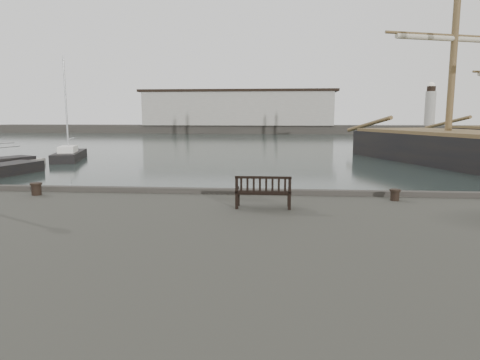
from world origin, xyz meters
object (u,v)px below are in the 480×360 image
Objects in this scene: bollard_right at (395,195)px; yacht_d at (70,157)px; bollard_left at (36,189)px; bench at (263,198)px.

bollard_right is 35.54m from yacht_d.
bollard_right is (11.95, 0.08, -0.03)m from bollard_left.
bench reaches higher than bollard_right.
bench is at bearing -160.41° from bollard_right.
yacht_d is at bearing 125.36° from bench.
bollard_left is at bearing -82.36° from yacht_d.
bench is 4.42m from bollard_right.
bollard_left is (-7.79, 1.40, -0.09)m from bench.
bollard_left is at bearing 169.58° from bench.
yacht_d is at bearing 114.55° from bollard_left.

